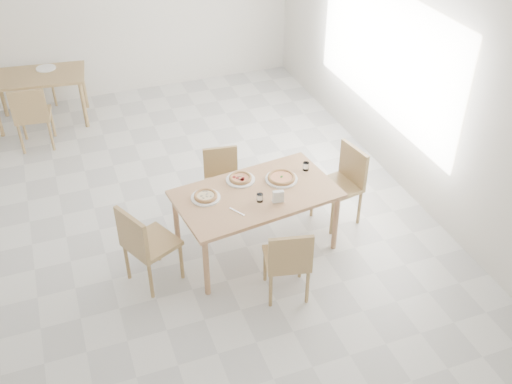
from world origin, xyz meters
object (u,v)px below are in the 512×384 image
object	(u,v)px
chair_west	(144,242)
plate_empty	(46,68)
plate_pepperoni	(240,180)
pizza_margherita	(282,177)
plate_mushroom	(206,198)
chair_back_n	(39,68)
chair_back_s	(32,113)
napkin_holder	(278,197)
pizza_pepperoni	(240,178)
second_table	(38,81)
tumbler_a	(306,166)
main_table	(256,198)
chair_south	(288,259)
chair_east	(344,180)
plate_margherita	(281,179)
tumbler_b	(260,198)
chair_north	(222,177)
pizza_mushroom	(206,196)

from	to	relation	value
chair_west	plate_empty	distance (m)	4.16
plate_pepperoni	pizza_margherita	size ratio (longest dim) A/B	0.82
plate_mushroom	chair_back_n	world-z (taller)	chair_back_n
chair_west	chair_back_s	distance (m)	3.29
napkin_holder	pizza_pepperoni	bearing A→B (deg)	122.96
second_table	chair_back_s	size ratio (longest dim) A/B	1.53
plate_mushroom	chair_back_n	size ratio (longest dim) A/B	0.33
tumbler_a	second_table	distance (m)	4.46
main_table	plate_pepperoni	world-z (taller)	plate_pepperoni
chair_south	chair_east	xyz separation A→B (m)	(1.10, 0.99, 0.03)
pizza_margherita	plate_margherita	bearing A→B (deg)	180.00
plate_mushroom	tumbler_b	xyz separation A→B (m)	(0.50, -0.24, 0.03)
chair_west	plate_empty	xyz separation A→B (m)	(-0.57, 4.12, 0.22)
chair_south	tumbler_a	xyz separation A→B (m)	(0.64, 1.03, 0.29)
main_table	tumbler_a	world-z (taller)	tumbler_a
chair_south	pizza_margherita	bearing A→B (deg)	-95.61
chair_north	tumbler_a	xyz separation A→B (m)	(0.79, -0.58, 0.33)
pizza_margherita	second_table	size ratio (longest dim) A/B	0.27
plate_mushroom	plate_pepperoni	size ratio (longest dim) A/B	0.98
pizza_margherita	pizza_pepperoni	xyz separation A→B (m)	(-0.42, 0.14, 0.00)
plate_pepperoni	tumbler_a	world-z (taller)	tumbler_a
main_table	tumbler_b	xyz separation A→B (m)	(-0.01, -0.15, 0.12)
napkin_holder	chair_north	bearing A→B (deg)	113.64
pizza_margherita	plate_empty	bearing A→B (deg)	119.03
tumbler_b	pizza_margherita	bearing A→B (deg)	38.45
chair_north	main_table	bearing A→B (deg)	-72.82
chair_east	napkin_holder	world-z (taller)	chair_east
main_table	pizza_margherita	bearing A→B (deg)	13.46
chair_north	pizza_pepperoni	distance (m)	0.61
tumbler_b	second_table	bearing A→B (deg)	116.01
chair_east	plate_mushroom	xyz separation A→B (m)	(-1.65, -0.08, 0.22)
pizza_pepperoni	chair_back_s	xyz separation A→B (m)	(-2.03, 2.78, -0.24)
chair_north	pizza_mushroom	distance (m)	0.87
main_table	plate_mushroom	world-z (taller)	plate_mushroom
pizza_margherita	second_table	distance (m)	4.35
chair_south	chair_north	bearing A→B (deg)	-71.90
plate_mushroom	plate_pepperoni	xyz separation A→B (m)	(0.44, 0.18, 0.00)
plate_margherita	napkin_holder	size ratio (longest dim) A/B	2.56
plate_pepperoni	chair_south	bearing A→B (deg)	-84.48
pizza_mushroom	tumbler_a	world-z (taller)	tumbler_a
pizza_margherita	napkin_holder	bearing A→B (deg)	-117.22
pizza_pepperoni	tumbler_a	world-z (taller)	tumbler_a
plate_pepperoni	plate_empty	xyz separation A→B (m)	(-1.73, 3.72, 0.00)
chair_west	plate_empty	bearing A→B (deg)	-17.46
napkin_holder	plate_empty	size ratio (longest dim) A/B	0.49
second_table	plate_mushroom	bearing A→B (deg)	-61.86
pizza_pepperoni	second_table	distance (m)	4.02
chair_back_n	second_table	bearing A→B (deg)	-82.57
napkin_holder	chair_back_n	world-z (taller)	chair_back_n
pizza_mushroom	tumbler_b	world-z (taller)	tumbler_b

